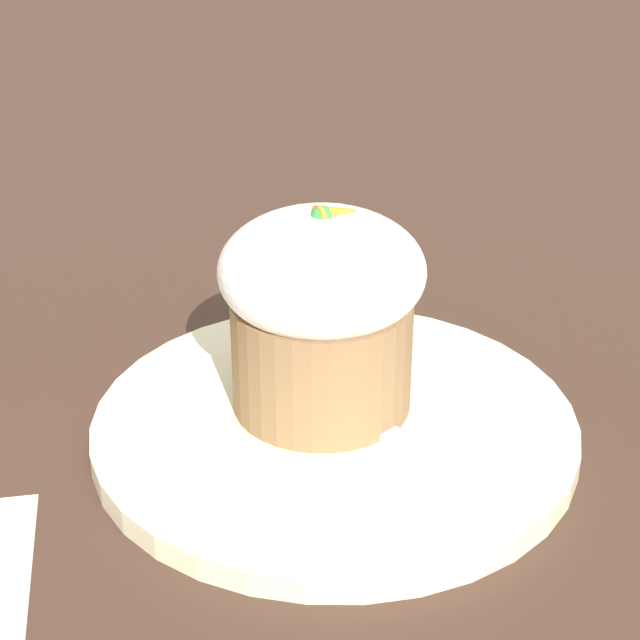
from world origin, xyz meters
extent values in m
plane|color=#3D281E|center=(0.00, 0.00, 0.00)|extent=(4.00, 4.00, 0.00)
cylinder|color=beige|center=(0.00, 0.00, 0.01)|extent=(0.22, 0.22, 0.01)
cylinder|color=olive|center=(0.00, 0.01, 0.04)|extent=(0.08, 0.08, 0.05)
ellipsoid|color=white|center=(0.00, 0.01, 0.08)|extent=(0.09, 0.09, 0.05)
cone|color=orange|center=(0.01, 0.01, 0.10)|extent=(0.02, 0.01, 0.01)
sphere|color=green|center=(0.00, 0.01, 0.10)|extent=(0.01, 0.01, 0.01)
cube|color=#B7B7BC|center=(0.02, -0.05, 0.01)|extent=(0.04, 0.08, 0.00)
ellipsoid|color=#B7B7BC|center=(0.00, 0.00, 0.02)|extent=(0.05, 0.05, 0.01)
camera|label=1|loc=(-0.20, -0.36, 0.28)|focal=60.00mm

